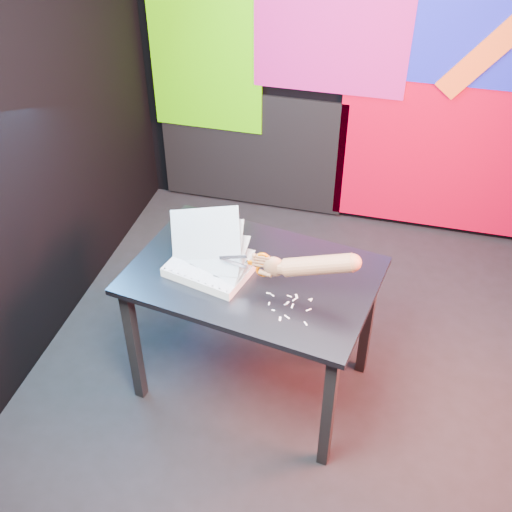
# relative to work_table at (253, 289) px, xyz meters

# --- Properties ---
(room) EXTENTS (3.01, 3.01, 2.71)m
(room) POSITION_rel_work_table_xyz_m (0.31, 0.16, 0.70)
(room) COLOR black
(room) RESTS_ON ground
(backdrop) EXTENTS (2.88, 0.05, 2.08)m
(backdrop) POSITION_rel_work_table_xyz_m (0.37, 1.62, 0.30)
(backdrop) COLOR #C10022
(backdrop) RESTS_ON ground
(work_table) EXTENTS (1.22, 0.92, 0.75)m
(work_table) POSITION_rel_work_table_xyz_m (0.00, 0.00, 0.00)
(work_table) COLOR #262626
(work_table) RESTS_ON ground
(printout_stack) EXTENTS (0.44, 0.35, 0.35)m
(printout_stack) POSITION_rel_work_table_xyz_m (-0.20, -0.04, 0.13)
(printout_stack) COLOR white
(printout_stack) RESTS_ON work_table
(scissors) EXTENTS (0.23, 0.01, 0.13)m
(scissors) POSITION_rel_work_table_xyz_m (0.06, -0.10, 0.24)
(scissors) COLOR silver
(scissors) RESTS_ON printout_stack
(hand_forearm) EXTENTS (0.46, 0.08, 0.18)m
(hand_forearm) POSITION_rel_work_table_xyz_m (0.28, -0.10, 0.28)
(hand_forearm) COLOR brown
(hand_forearm) RESTS_ON work_table
(paper_clippings) EXTENTS (0.22, 0.19, 0.00)m
(paper_clippings) POSITION_rel_work_table_xyz_m (0.21, -0.17, 0.10)
(paper_clippings) COLOR white
(paper_clippings) RESTS_ON work_table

